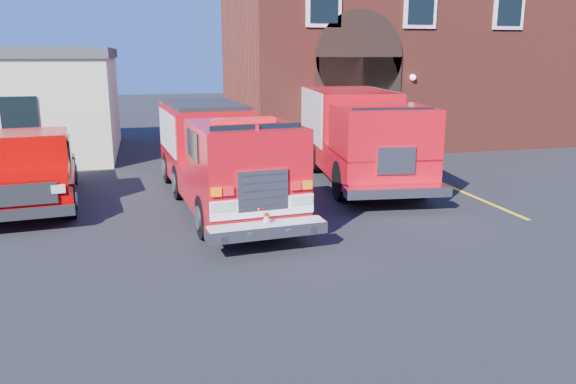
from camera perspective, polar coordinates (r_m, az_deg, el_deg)
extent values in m
plane|color=black|center=(13.17, -1.30, -4.29)|extent=(100.00, 100.00, 0.00)
cube|color=yellow|center=(16.67, 20.18, -1.26)|extent=(0.12, 3.00, 0.01)
cube|color=yellow|center=(19.13, 15.17, 0.97)|extent=(0.12, 3.00, 0.01)
cube|color=yellow|center=(21.73, 11.32, 2.68)|extent=(0.12, 3.00, 0.01)
cube|color=maroon|center=(28.75, 10.18, 13.39)|extent=(15.00, 10.00, 8.00)
cube|color=black|center=(22.85, 7.11, 8.43)|extent=(3.60, 0.12, 4.00)
cylinder|color=black|center=(22.76, 7.27, 13.45)|extent=(3.60, 0.12, 3.60)
cube|color=black|center=(22.31, 3.67, 18.67)|extent=(1.40, 0.10, 1.80)
cube|color=black|center=(23.84, 13.34, 18.03)|extent=(1.40, 0.10, 1.80)
cube|color=black|center=(25.90, 21.57, 17.10)|extent=(1.40, 0.10, 1.80)
cube|color=black|center=(21.68, -25.62, 6.92)|extent=(1.20, 0.10, 1.40)
cylinder|color=black|center=(12.87, -8.37, -2.54)|extent=(0.40, 1.03, 1.00)
cylinder|color=black|center=(13.37, 0.09, -1.77)|extent=(0.40, 1.03, 1.00)
cube|color=red|center=(15.77, -6.87, 1.56)|extent=(2.97, 8.37, 0.82)
cube|color=red|center=(17.62, -8.46, 6.25)|extent=(2.61, 4.19, 1.46)
cube|color=red|center=(13.04, -4.48, 3.95)|extent=(2.52, 3.10, 1.37)
cube|color=black|center=(11.89, -3.10, 4.80)|extent=(2.01, 0.24, 0.86)
cube|color=red|center=(12.93, -4.54, 7.25)|extent=(1.48, 0.43, 0.13)
cube|color=white|center=(11.84, -2.56, -1.55)|extent=(2.28, 0.25, 0.40)
cube|color=silver|center=(11.74, -2.57, 0.16)|extent=(1.10, 0.15, 0.86)
cube|color=silver|center=(11.73, -2.18, -3.88)|extent=(2.59, 0.72, 0.26)
cube|color=#B7B7BF|center=(17.44, -12.19, 6.02)|extent=(0.31, 3.27, 1.19)
cube|color=#B7B7BF|center=(17.87, -4.82, 6.46)|extent=(0.31, 3.27, 1.19)
sphere|color=beige|center=(11.67, -2.19, -2.93)|extent=(0.15, 0.15, 0.14)
sphere|color=beige|center=(11.64, -2.18, -2.47)|extent=(0.12, 0.12, 0.11)
sphere|color=beige|center=(11.63, -2.40, -2.29)|extent=(0.05, 0.05, 0.04)
sphere|color=beige|center=(11.65, -2.01, -2.25)|extent=(0.05, 0.05, 0.04)
ellipsoid|color=#BD0802|center=(11.63, -2.19, -2.30)|extent=(0.12, 0.12, 0.06)
cylinder|color=#BD0802|center=(11.63, -2.18, -2.39)|extent=(0.14, 0.14, 0.01)
cylinder|color=black|center=(15.35, -21.34, -0.91)|extent=(0.40, 0.91, 0.89)
cube|color=#A30100|center=(17.37, -24.52, 0.98)|extent=(2.81, 6.29, 0.50)
cube|color=#A30100|center=(15.17, -25.22, 0.92)|extent=(2.20, 1.86, 0.39)
cube|color=#A30100|center=(16.89, -24.89, 3.68)|extent=(2.23, 2.19, 1.11)
cube|color=#A30100|center=(19.03, -24.29, 3.39)|extent=(2.26, 2.52, 0.61)
cube|color=black|center=(14.35, -25.31, -2.05)|extent=(2.27, 0.38, 0.24)
cylinder|color=black|center=(16.16, 5.51, 1.17)|extent=(0.50, 1.19, 1.15)
cylinder|color=black|center=(16.82, 13.19, 1.37)|extent=(0.50, 1.19, 1.15)
cube|color=red|center=(19.16, 6.94, 4.08)|extent=(3.60, 8.63, 0.94)
cube|color=red|center=(20.52, 5.95, 8.13)|extent=(3.22, 5.51, 1.57)
cube|color=red|center=(16.21, 9.62, 6.16)|extent=(2.90, 2.81, 1.36)
cube|color=#B7B7BF|center=(20.26, 2.27, 7.83)|extent=(0.57, 4.37, 1.78)
cube|color=#B7B7BF|center=(20.87, 9.50, 7.83)|extent=(0.57, 4.37, 1.78)
cube|color=silver|center=(15.05, 11.09, 0.03)|extent=(2.86, 0.81, 0.26)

